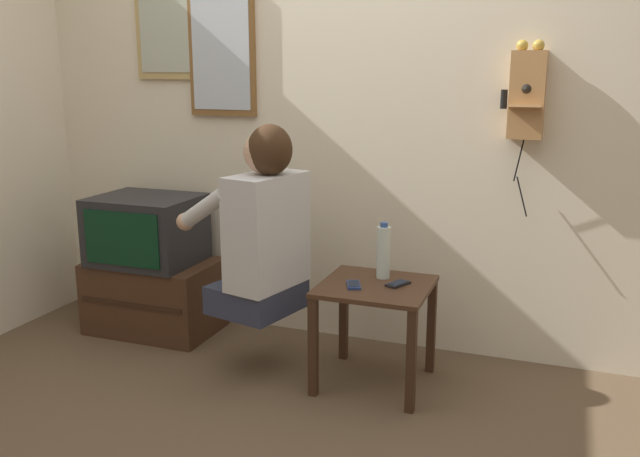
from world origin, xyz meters
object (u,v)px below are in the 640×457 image
object	(u,v)px
person	(263,228)
cell_phone_spare	(398,284)
wall_phone_antique	(527,93)
framed_picture	(168,30)
television	(147,230)
cell_phone_held	(353,285)
wall_mirror	(222,52)
water_bottle	(383,252)

from	to	relation	value
person	cell_phone_spare	world-z (taller)	person
wall_phone_antique	framed_picture	xyz separation A→B (m)	(-1.97, 0.04, 0.33)
television	wall_phone_antique	xyz separation A→B (m)	(2.00, 0.25, 0.77)
television	cell_phone_held	xyz separation A→B (m)	(1.31, -0.27, -0.10)
person	wall_phone_antique	world-z (taller)	wall_phone_antique
framed_picture	wall_mirror	xyz separation A→B (m)	(0.34, -0.00, -0.13)
person	water_bottle	size ratio (longest dim) A/B	3.36
television	wall_phone_antique	world-z (taller)	wall_phone_antique
framed_picture	wall_mirror	bearing A→B (deg)	-0.53
cell_phone_spare	television	bearing A→B (deg)	-162.24
wall_phone_antique	water_bottle	size ratio (longest dim) A/B	3.03
television	cell_phone_held	size ratio (longest dim) A/B	4.12
television	cell_phone_spare	world-z (taller)	television
water_bottle	cell_phone_held	bearing A→B (deg)	-118.57
person	wall_mirror	distance (m)	1.12
television	wall_mirror	size ratio (longest dim) A/B	0.82
wall_mirror	cell_phone_spare	xyz separation A→B (m)	(1.14, -0.47, -1.07)
television	cell_phone_spare	bearing A→B (deg)	-6.88
wall_mirror	cell_phone_held	bearing A→B (deg)	-30.25
person	wall_mirror	world-z (taller)	wall_mirror
cell_phone_spare	cell_phone_held	bearing A→B (deg)	-131.03
wall_phone_antique	cell_phone_spare	size ratio (longest dim) A/B	6.04
wall_mirror	cell_phone_spare	world-z (taller)	wall_mirror
person	framed_picture	size ratio (longest dim) A/B	1.70
cell_phone_held	water_bottle	world-z (taller)	water_bottle
person	water_bottle	xyz separation A→B (m)	(0.55, 0.18, -0.11)
wall_phone_antique	cell_phone_held	bearing A→B (deg)	-142.98
television	cell_phone_spare	xyz separation A→B (m)	(1.50, -0.18, -0.10)
television	wall_mirror	distance (m)	1.08
person	television	bearing A→B (deg)	85.80
wall_mirror	water_bottle	size ratio (longest dim) A/B	2.52
framed_picture	cell_phone_held	xyz separation A→B (m)	(1.29, -0.56, -1.19)
person	cell_phone_held	distance (m)	0.51
wall_mirror	wall_phone_antique	bearing A→B (deg)	-1.43
framed_picture	water_bottle	distance (m)	1.79
cell_phone_spare	water_bottle	xyz separation A→B (m)	(-0.10, 0.09, 0.12)
person	wall_phone_antique	xyz separation A→B (m)	(1.14, 0.52, 0.63)
framed_picture	cell_phone_spare	xyz separation A→B (m)	(1.48, -0.47, -1.19)
television	wall_phone_antique	distance (m)	2.15
cell_phone_spare	wall_phone_antique	bearing A→B (deg)	65.70
framed_picture	television	bearing A→B (deg)	-94.17
wall_mirror	cell_phone_spare	bearing A→B (deg)	-22.31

